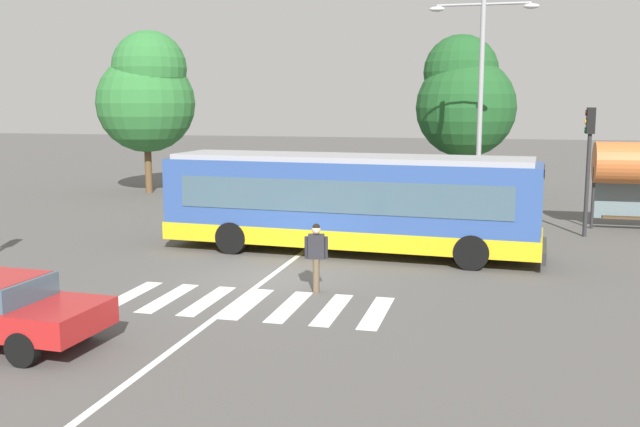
% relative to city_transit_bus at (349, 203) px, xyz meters
% --- Properties ---
extents(ground_plane, '(160.00, 160.00, 0.00)m').
position_rel_city_transit_bus_xyz_m(ground_plane, '(-1.31, -3.82, -1.59)').
color(ground_plane, '#514F4C').
extents(city_transit_bus, '(11.83, 3.25, 3.06)m').
position_rel_city_transit_bus_xyz_m(city_transit_bus, '(0.00, 0.00, 0.00)').
color(city_transit_bus, black).
rests_on(city_transit_bus, ground_plane).
extents(pedestrian_crossing_street, '(0.57, 0.35, 1.72)m').
position_rel_city_transit_bus_xyz_m(pedestrian_crossing_street, '(0.17, -4.76, -0.62)').
color(pedestrian_crossing_street, brown).
rests_on(pedestrian_crossing_street, ground_plane).
extents(parked_car_red, '(2.00, 4.57, 1.35)m').
position_rel_city_transit_bus_xyz_m(parked_car_red, '(-5.08, 12.57, -0.82)').
color(parked_car_red, black).
rests_on(parked_car_red, ground_plane).
extents(parked_car_teal, '(2.01, 4.57, 1.35)m').
position_rel_city_transit_bus_xyz_m(parked_car_teal, '(-2.31, 12.16, -0.82)').
color(parked_car_teal, black).
rests_on(parked_car_teal, ground_plane).
extents(parked_car_black, '(1.94, 4.53, 1.35)m').
position_rel_city_transit_bus_xyz_m(parked_car_black, '(0.23, 12.86, -0.82)').
color(parked_car_black, black).
rests_on(parked_car_black, ground_plane).
extents(parked_car_champagne, '(2.03, 4.58, 1.35)m').
position_rel_city_transit_bus_xyz_m(parked_car_champagne, '(2.86, 12.54, -0.82)').
color(parked_car_champagne, black).
rests_on(parked_car_champagne, ground_plane).
extents(traffic_light_far_corner, '(0.33, 0.32, 4.50)m').
position_rel_city_transit_bus_xyz_m(traffic_light_far_corner, '(7.46, 4.78, 1.44)').
color(traffic_light_far_corner, '#28282B').
rests_on(traffic_light_far_corner, ground_plane).
extents(twin_arm_street_lamp, '(4.19, 0.32, 8.60)m').
position_rel_city_transit_bus_xyz_m(twin_arm_street_lamp, '(3.65, 7.88, 3.71)').
color(twin_arm_street_lamp, '#939399').
rests_on(twin_arm_street_lamp, ground_plane).
extents(background_tree_left, '(5.04, 5.04, 8.29)m').
position_rel_city_transit_bus_xyz_m(background_tree_left, '(-13.20, 12.42, 3.57)').
color(background_tree_left, brown).
rests_on(background_tree_left, ground_plane).
extents(background_tree_right, '(4.95, 4.95, 8.01)m').
position_rel_city_transit_bus_xyz_m(background_tree_right, '(2.67, 15.09, 3.35)').
color(background_tree_right, brown).
rests_on(background_tree_right, ground_plane).
extents(crosswalk_painted_stripes, '(6.53, 2.62, 0.01)m').
position_rel_city_transit_bus_xyz_m(crosswalk_painted_stripes, '(-1.11, -6.18, -1.58)').
color(crosswalk_painted_stripes, silver).
rests_on(crosswalk_painted_stripes, ground_plane).
extents(lane_center_line, '(0.16, 24.00, 0.01)m').
position_rel_city_transit_bus_xyz_m(lane_center_line, '(-1.43, -1.82, -1.58)').
color(lane_center_line, silver).
rests_on(lane_center_line, ground_plane).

